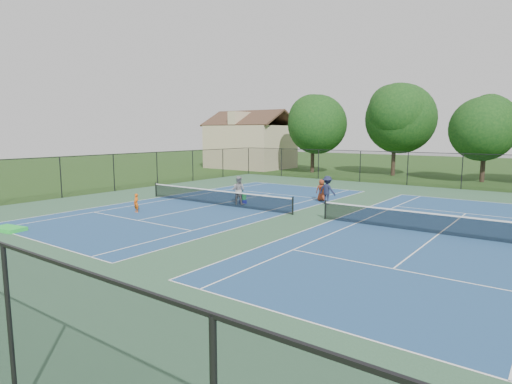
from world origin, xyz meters
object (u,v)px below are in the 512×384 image
Objects in this scene: tree_back_a at (313,121)px; ball_crate at (243,202)px; bystander_c at (322,190)px; ball_hopper at (243,197)px; clapboard_house at (250,145)px; child_player at (136,203)px; tree_back_b at (395,115)px; instructor at (239,190)px; bystander_b at (327,190)px; tree_back_c at (486,125)px.

tree_back_a reaches higher than ball_crate.
ball_hopper is at bearing 14.72° from bystander_c.
child_player is at bearing -64.92° from clapboard_house.
tree_back_a is at bearing -93.75° from bystander_c.
bystander_c is at bearing -59.43° from tree_back_a.
tree_back_b is 24.17× the size of ball_hopper.
ball_crate is (0.10, 0.35, -0.80)m from instructor.
ball_crate is (-4.56, -3.31, -0.80)m from bystander_b.
ball_crate is at bearing 0.00° from ball_hopper.
ball_crate is (-3.66, -4.21, -0.63)m from bystander_c.
bystander_c is at bearing -84.69° from tree_back_b.
tree_back_b reaches higher than ball_hopper.
tree_back_b is at bearing -104.81° from instructor.
bystander_b is (11.81, -19.36, -5.09)m from tree_back_a.
bystander_b is (4.66, 3.66, -0.00)m from instructor.
tree_back_b is (9.00, 2.00, 0.56)m from tree_back_a.
bystander_b is 4.94× the size of ball_crate.
tree_back_b is 19.35m from clapboard_house.
bystander_c reaches higher than ball_hopper.
bystander_c is at bearing 64.41° from child_player.
tree_back_a is 24.44m from ball_hopper.
bystander_c is (-0.90, 0.91, -0.18)m from bystander_b.
clapboard_house reaches higher than bystander_c.
tree_back_a is at bearing 105.79° from child_player.
clapboard_house is (-10.00, 1.00, -2.95)m from tree_back_a.
ball_crate is 0.35m from ball_hopper.
tree_back_a reaches higher than ball_hopper.
clapboard_house is 7.05× the size of bystander_c.
tree_back_c is 4.44× the size of instructor.
tree_back_b reaches higher than instructor.
bystander_c is 3.69× the size of ball_hopper.
bystander_c is at bearing -140.00° from instructor.
tree_back_a reaches higher than clapboard_house.
ball_hopper is (-3.66, -4.21, -0.28)m from bystander_c.
child_player reaches higher than ball_crate.
clapboard_house is at bearing -33.96° from bystander_b.
tree_back_a is 24.52m from ball_crate.
ball_crate is at bearing 14.72° from bystander_c.
tree_back_b reaches higher than ball_crate.
ball_hopper is at bearing 70.31° from child_player.
bystander_c is at bearing -42.95° from clapboard_house.
ball_hopper is (0.10, 0.35, -0.46)m from instructor.
ball_hopper is (-4.56, -3.31, -0.45)m from bystander_b.
bystander_b is at bearing -58.63° from tree_back_a.
clapboard_house is at bearing -180.00° from tree_back_c.
ball_crate is at bearing -94.07° from tree_back_b.
tree_back_c is (18.00, 1.00, -0.56)m from tree_back_a.
tree_back_b is 25.48m from ball_hopper.
tree_back_b is at bearing 12.53° from tree_back_a.
instructor is 0.88m from ball_crate.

